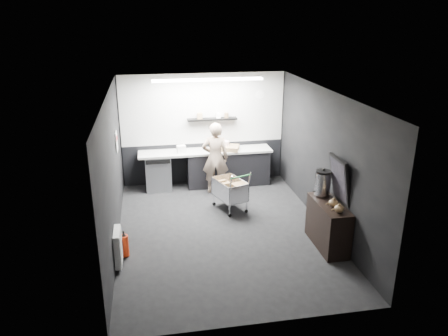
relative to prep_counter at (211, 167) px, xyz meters
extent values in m
plane|color=black|center=(-0.14, -2.42, -0.46)|extent=(5.50, 5.50, 0.00)
plane|color=white|center=(-0.14, -2.42, 2.24)|extent=(5.50, 5.50, 0.00)
plane|color=black|center=(-0.14, 0.33, 0.89)|extent=(5.50, 0.00, 5.50)
plane|color=black|center=(-0.14, -5.17, 0.89)|extent=(5.50, 0.00, 5.50)
plane|color=black|center=(-2.14, -2.42, 0.89)|extent=(0.00, 5.50, 5.50)
plane|color=black|center=(1.86, -2.42, 0.89)|extent=(0.00, 5.50, 5.50)
cube|color=silver|center=(-0.14, 0.31, 1.39)|extent=(3.95, 0.02, 1.70)
cube|color=black|center=(-0.14, 0.31, 0.04)|extent=(3.95, 0.02, 1.00)
cube|color=black|center=(0.06, 0.20, 1.16)|extent=(1.20, 0.22, 0.04)
cylinder|color=white|center=(1.26, 0.30, 1.69)|extent=(0.20, 0.03, 0.20)
cube|color=white|center=(-2.12, -1.12, 1.09)|extent=(0.02, 0.30, 0.40)
cube|color=red|center=(-2.11, -1.12, 1.16)|extent=(0.02, 0.22, 0.10)
cube|color=white|center=(-2.08, -3.32, -0.11)|extent=(0.10, 0.50, 0.60)
cube|color=white|center=(-0.14, -0.57, 2.21)|extent=(2.40, 0.20, 0.04)
cube|color=black|center=(0.41, 0.00, -0.03)|extent=(2.00, 0.56, 0.85)
cube|color=#B9B9B4|center=(-0.14, 0.00, 0.42)|extent=(3.20, 0.60, 0.05)
cube|color=#9EA0A5|center=(-1.29, 0.00, -0.03)|extent=(0.60, 0.58, 0.85)
cube|color=black|center=(-1.29, -0.30, 0.32)|extent=(0.56, 0.02, 0.10)
imported|color=beige|center=(0.03, -0.45, 0.39)|extent=(0.67, 0.49, 1.69)
cube|color=silver|center=(0.19, -1.45, -0.18)|extent=(0.73, 0.88, 0.02)
cube|color=silver|center=(-0.05, -1.45, 0.01)|extent=(0.28, 0.72, 0.40)
cube|color=silver|center=(0.42, -1.45, 0.01)|extent=(0.28, 0.72, 0.40)
cube|color=silver|center=(0.19, -1.82, 0.01)|extent=(0.47, 0.19, 0.40)
cube|color=silver|center=(0.19, -1.08, 0.01)|extent=(0.47, 0.19, 0.40)
cylinder|color=silver|center=(-0.02, -1.79, -0.31)|extent=(0.02, 0.02, 0.27)
cylinder|color=silver|center=(0.39, -1.79, -0.31)|extent=(0.02, 0.02, 0.27)
cylinder|color=silver|center=(-0.02, -1.11, -0.31)|extent=(0.02, 0.02, 0.27)
cylinder|color=silver|center=(0.39, -1.11, -0.31)|extent=(0.02, 0.02, 0.27)
cylinder|color=#25873D|center=(0.19, -1.88, 0.44)|extent=(0.47, 0.20, 0.03)
cube|color=brown|center=(0.08, -1.36, 0.00)|extent=(0.29, 0.33, 0.34)
cube|color=brown|center=(0.31, -1.56, -0.02)|extent=(0.27, 0.30, 0.30)
cylinder|color=black|center=(-0.02, -1.79, -0.42)|extent=(0.08, 0.05, 0.07)
cylinder|color=black|center=(-0.02, -1.11, -0.42)|extent=(0.08, 0.05, 0.07)
cylinder|color=black|center=(0.39, -1.79, -0.42)|extent=(0.08, 0.05, 0.07)
cylinder|color=black|center=(0.39, -1.11, -0.42)|extent=(0.08, 0.05, 0.07)
cube|color=black|center=(1.63, -3.32, -0.04)|extent=(0.42, 1.13, 0.84)
cylinder|color=silver|center=(1.63, -2.95, 0.62)|extent=(0.28, 0.28, 0.43)
cylinder|color=black|center=(1.63, -2.95, 0.86)|extent=(0.28, 0.28, 0.04)
sphere|color=black|center=(1.63, -2.95, 0.89)|extent=(0.05, 0.05, 0.05)
ellipsoid|color=brown|center=(1.63, -3.46, 0.46)|extent=(0.17, 0.17, 0.14)
ellipsoid|color=brown|center=(1.63, -3.70, 0.46)|extent=(0.17, 0.17, 0.14)
cube|color=black|center=(1.80, -3.27, 0.81)|extent=(0.20, 0.66, 0.84)
cube|color=black|center=(1.78, -3.27, 0.81)|extent=(0.14, 0.56, 0.72)
cylinder|color=red|center=(-1.99, -3.06, -0.24)|extent=(0.14, 0.14, 0.39)
cone|color=black|center=(-1.99, -3.06, -0.02)|extent=(0.10, 0.10, 0.06)
cylinder|color=black|center=(-1.99, -3.06, 0.02)|extent=(0.03, 0.03, 0.06)
cube|color=#9B7C52|center=(0.40, -0.05, 0.50)|extent=(0.62, 0.54, 0.10)
cylinder|color=silver|center=(0.34, 0.00, 0.55)|extent=(0.21, 0.21, 0.21)
cube|color=white|center=(-0.72, -0.05, 0.53)|extent=(0.22, 0.18, 0.17)
camera|label=1|loc=(-1.45, -9.94, 3.60)|focal=35.00mm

